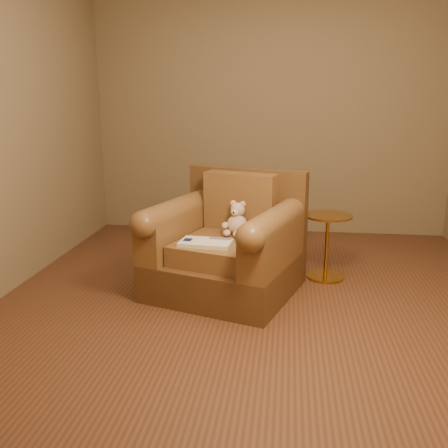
# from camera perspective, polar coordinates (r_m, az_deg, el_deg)

# --- Properties ---
(floor) EXTENTS (4.00, 4.00, 0.00)m
(floor) POSITION_cam_1_polar(r_m,az_deg,el_deg) (4.08, 3.74, -7.91)
(floor) COLOR brown
(floor) RESTS_ON ground
(room) EXTENTS (4.02, 4.02, 2.71)m
(room) POSITION_cam_1_polar(r_m,az_deg,el_deg) (3.78, 4.18, 16.92)
(room) COLOR #7D6A4D
(room) RESTS_ON ground
(armchair) EXTENTS (1.32, 1.28, 0.95)m
(armchair) POSITION_cam_1_polar(r_m,az_deg,el_deg) (4.03, 0.38, -2.61)
(armchair) COLOR #54361C
(armchair) RESTS_ON floor
(teddy_bear) EXTENTS (0.20, 0.24, 0.28)m
(teddy_bear) POSITION_cam_1_polar(r_m,az_deg,el_deg) (4.04, 1.41, 0.26)
(teddy_bear) COLOR #D8AE97
(teddy_bear) RESTS_ON armchair
(guidebook) EXTENTS (0.41, 0.27, 0.03)m
(guidebook) POSITION_cam_1_polar(r_m,az_deg,el_deg) (3.78, -2.11, -2.16)
(guidebook) COLOR beige
(guidebook) RESTS_ON armchair
(side_table) EXTENTS (0.41, 0.41, 0.57)m
(side_table) POSITION_cam_1_polar(r_m,az_deg,el_deg) (4.39, 11.66, -2.29)
(side_table) COLOR #BC8333
(side_table) RESTS_ON floor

